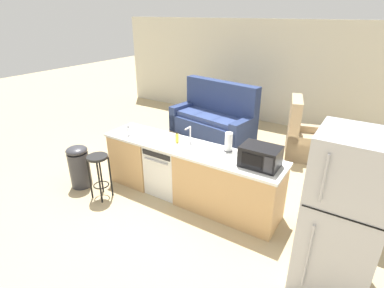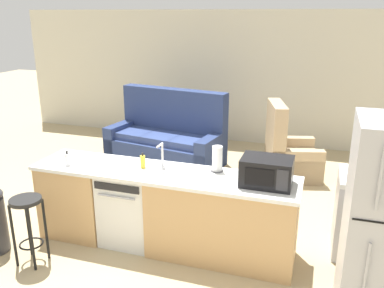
{
  "view_description": "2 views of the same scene",
  "coord_description": "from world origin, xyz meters",
  "px_view_note": "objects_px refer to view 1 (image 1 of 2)",
  "views": [
    {
      "loc": [
        2.39,
        -3.42,
        2.78
      ],
      "look_at": [
        0.07,
        0.22,
        0.84
      ],
      "focal_mm": 28.0,
      "sensor_mm": 36.0,
      "label": 1
    },
    {
      "loc": [
        1.72,
        -3.77,
        2.53
      ],
      "look_at": [
        0.24,
        0.77,
        0.99
      ],
      "focal_mm": 38.0,
      "sensor_mm": 36.0,
      "label": 2
    }
  ],
  "objects_px": {
    "soap_bottle": "(177,138)",
    "dishwasher": "(168,168)",
    "armchair": "(302,139)",
    "couch": "(215,119)",
    "microwave": "(260,156)",
    "dish_soap_bottle": "(128,132)",
    "refrigerator": "(342,216)",
    "trash_bin": "(79,166)",
    "paper_towel_roll": "(229,142)",
    "stove_range": "(348,199)",
    "kettle": "(372,164)",
    "bar_stool": "(99,168)"
  },
  "relations": [
    {
      "from": "soap_bottle",
      "to": "dishwasher",
      "type": "bearing_deg",
      "value": -164.9
    },
    {
      "from": "dishwasher",
      "to": "soap_bottle",
      "type": "bearing_deg",
      "value": 15.1
    },
    {
      "from": "armchair",
      "to": "couch",
      "type": "bearing_deg",
      "value": 178.81
    },
    {
      "from": "dishwasher",
      "to": "microwave",
      "type": "relative_size",
      "value": 1.68
    },
    {
      "from": "dishwasher",
      "to": "dish_soap_bottle",
      "type": "xyz_separation_m",
      "value": [
        -0.67,
        -0.16,
        0.55
      ]
    },
    {
      "from": "refrigerator",
      "to": "couch",
      "type": "distance_m",
      "value": 4.49
    },
    {
      "from": "trash_bin",
      "to": "soap_bottle",
      "type": "bearing_deg",
      "value": 25.79
    },
    {
      "from": "trash_bin",
      "to": "paper_towel_roll",
      "type": "bearing_deg",
      "value": 20.98
    },
    {
      "from": "trash_bin",
      "to": "couch",
      "type": "relative_size",
      "value": 0.35
    },
    {
      "from": "stove_range",
      "to": "kettle",
      "type": "distance_m",
      "value": 0.58
    },
    {
      "from": "soap_bottle",
      "to": "kettle",
      "type": "xyz_separation_m",
      "value": [
        2.61,
        0.64,
        0.01
      ]
    },
    {
      "from": "trash_bin",
      "to": "microwave",
      "type": "bearing_deg",
      "value": 13.48
    },
    {
      "from": "paper_towel_roll",
      "to": "dishwasher",
      "type": "bearing_deg",
      "value": -168.31
    },
    {
      "from": "refrigerator",
      "to": "trash_bin",
      "type": "bearing_deg",
      "value": -177.96
    },
    {
      "from": "paper_towel_roll",
      "to": "dish_soap_bottle",
      "type": "bearing_deg",
      "value": -167.56
    },
    {
      "from": "paper_towel_roll",
      "to": "microwave",
      "type": "bearing_deg",
      "value": -19.77
    },
    {
      "from": "dishwasher",
      "to": "couch",
      "type": "height_order",
      "value": "couch"
    },
    {
      "from": "refrigerator",
      "to": "couch",
      "type": "bearing_deg",
      "value": 135.0
    },
    {
      "from": "dishwasher",
      "to": "microwave",
      "type": "bearing_deg",
      "value": -0.05
    },
    {
      "from": "stove_range",
      "to": "kettle",
      "type": "relative_size",
      "value": 4.39
    },
    {
      "from": "dish_soap_bottle",
      "to": "trash_bin",
      "type": "bearing_deg",
      "value": -142.55
    },
    {
      "from": "bar_stool",
      "to": "armchair",
      "type": "xyz_separation_m",
      "value": [
        2.31,
        3.31,
        -0.19
      ]
    },
    {
      "from": "stove_range",
      "to": "paper_towel_roll",
      "type": "xyz_separation_m",
      "value": [
        -1.64,
        -0.35,
        0.59
      ]
    },
    {
      "from": "soap_bottle",
      "to": "paper_towel_roll",
      "type": "bearing_deg",
      "value": 11.02
    },
    {
      "from": "stove_range",
      "to": "microwave",
      "type": "relative_size",
      "value": 1.8
    },
    {
      "from": "trash_bin",
      "to": "bar_stool",
      "type": "bearing_deg",
      "value": -5.28
    },
    {
      "from": "kettle",
      "to": "armchair",
      "type": "distance_m",
      "value": 2.35
    },
    {
      "from": "dish_soap_bottle",
      "to": "soap_bottle",
      "type": "bearing_deg",
      "value": 13.82
    },
    {
      "from": "refrigerator",
      "to": "bar_stool",
      "type": "xyz_separation_m",
      "value": [
        -3.39,
        -0.19,
        -0.36
      ]
    },
    {
      "from": "couch",
      "to": "soap_bottle",
      "type": "bearing_deg",
      "value": -74.46
    },
    {
      "from": "microwave",
      "to": "armchair",
      "type": "relative_size",
      "value": 0.42
    },
    {
      "from": "paper_towel_roll",
      "to": "soap_bottle",
      "type": "bearing_deg",
      "value": -168.98
    },
    {
      "from": "microwave",
      "to": "armchair",
      "type": "distance_m",
      "value": 2.66
    },
    {
      "from": "trash_bin",
      "to": "couch",
      "type": "xyz_separation_m",
      "value": [
        0.8,
        3.3,
        0.02
      ]
    },
    {
      "from": "stove_range",
      "to": "couch",
      "type": "height_order",
      "value": "couch"
    },
    {
      "from": "dishwasher",
      "to": "refrigerator",
      "type": "relative_size",
      "value": 0.47
    },
    {
      "from": "refrigerator",
      "to": "kettle",
      "type": "bearing_deg",
      "value": 82.17
    },
    {
      "from": "soap_bottle",
      "to": "kettle",
      "type": "distance_m",
      "value": 2.69
    },
    {
      "from": "armchair",
      "to": "paper_towel_roll",
      "type": "bearing_deg",
      "value": -103.16
    },
    {
      "from": "paper_towel_roll",
      "to": "armchair",
      "type": "xyz_separation_m",
      "value": [
        0.55,
        2.36,
        -0.69
      ]
    },
    {
      "from": "armchair",
      "to": "soap_bottle",
      "type": "bearing_deg",
      "value": -118.27
    },
    {
      "from": "stove_range",
      "to": "dish_soap_bottle",
      "type": "xyz_separation_m",
      "value": [
        -3.27,
        -0.71,
        0.52
      ]
    },
    {
      "from": "dishwasher",
      "to": "armchair",
      "type": "bearing_deg",
      "value": 59.46
    },
    {
      "from": "dishwasher",
      "to": "kettle",
      "type": "height_order",
      "value": "kettle"
    },
    {
      "from": "kettle",
      "to": "bar_stool",
      "type": "height_order",
      "value": "kettle"
    },
    {
      "from": "refrigerator",
      "to": "paper_towel_roll",
      "type": "height_order",
      "value": "refrigerator"
    },
    {
      "from": "refrigerator",
      "to": "dish_soap_bottle",
      "type": "bearing_deg",
      "value": 173.21
    },
    {
      "from": "soap_bottle",
      "to": "couch",
      "type": "distance_m",
      "value": 2.72
    },
    {
      "from": "kettle",
      "to": "armchair",
      "type": "bearing_deg",
      "value": 123.68
    },
    {
      "from": "dish_soap_bottle",
      "to": "kettle",
      "type": "xyz_separation_m",
      "value": [
        3.44,
        0.84,
        0.01
      ]
    }
  ]
}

